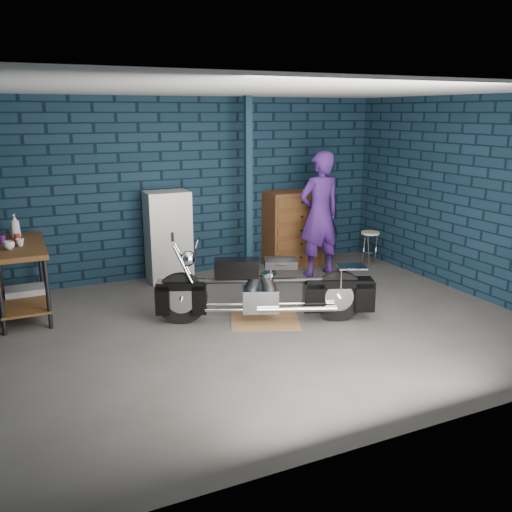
{
  "coord_description": "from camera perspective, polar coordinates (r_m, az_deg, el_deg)",
  "views": [
    {
      "loc": [
        -2.72,
        -5.44,
        2.47
      ],
      "look_at": [
        -0.08,
        0.3,
        0.79
      ],
      "focal_mm": 38.0,
      "sensor_mm": 36.0,
      "label": 1
    }
  ],
  "objects": [
    {
      "name": "bottle",
      "position": [
        7.57,
        -24.02,
        2.9
      ],
      "size": [
        0.15,
        0.15,
        0.31
      ],
      "primitive_type": "imported",
      "rotation": [
        0.0,
        0.0,
        -0.25
      ],
      "color": "gray",
      "rests_on": "workbench"
    },
    {
      "name": "workbench",
      "position": [
        7.33,
        -23.39,
        -2.3
      ],
      "size": [
        0.6,
        1.4,
        0.91
      ],
      "primitive_type": "cube",
      "color": "brown",
      "rests_on": "ground"
    },
    {
      "name": "mug_red",
      "position": [
        7.35,
        -23.84,
        1.76
      ],
      "size": [
        0.08,
        0.08,
        0.1
      ],
      "primitive_type": "cylinder",
      "rotation": [
        0.0,
        0.0,
        0.1
      ],
      "color": "#A51916",
      "rests_on": "workbench"
    },
    {
      "name": "cup_a",
      "position": [
        6.98,
        -24.55,
        1.03
      ],
      "size": [
        0.16,
        0.16,
        0.1
      ],
      "primitive_type": "imported",
      "rotation": [
        0.0,
        0.0,
        0.42
      ],
      "color": "beige",
      "rests_on": "workbench"
    },
    {
      "name": "shop_stool",
      "position": [
        9.22,
        11.86,
        0.83
      ],
      "size": [
        0.36,
        0.36,
        0.55
      ],
      "primitive_type": null,
      "rotation": [
        0.0,
        0.0,
        -0.24
      ],
      "color": "beige",
      "rests_on": "ground"
    },
    {
      "name": "cup_b",
      "position": [
        7.1,
        -23.6,
        1.33
      ],
      "size": [
        0.11,
        0.11,
        0.09
      ],
      "primitive_type": "imported",
      "rotation": [
        0.0,
        0.0,
        0.13
      ],
      "color": "beige",
      "rests_on": "workbench"
    },
    {
      "name": "person",
      "position": [
        8.34,
        6.72,
        4.37
      ],
      "size": [
        0.72,
        0.48,
        1.92
      ],
      "primitive_type": "imported",
      "rotation": [
        0.0,
        0.0,
        3.18
      ],
      "color": "#401D6F",
      "rests_on": "ground"
    },
    {
      "name": "locker",
      "position": [
        8.15,
        -9.21,
        2.02
      ],
      "size": [
        0.63,
        0.45,
        1.35
      ],
      "primitive_type": "cube",
      "color": "beige",
      "rests_on": "ground"
    },
    {
      "name": "support_post",
      "position": [
        8.16,
        -0.83,
        7.03
      ],
      "size": [
        0.1,
        0.1,
        2.7
      ],
      "primitive_type": "cube",
      "color": "#112736",
      "rests_on": "ground"
    },
    {
      "name": "mug_purple",
      "position": [
        7.31,
        -25.13,
        1.58
      ],
      "size": [
        0.1,
        0.1,
        0.11
      ],
      "primitive_type": "cylinder",
      "rotation": [
        0.0,
        0.0,
        0.34
      ],
      "color": "#521964",
      "rests_on": "workbench"
    },
    {
      "name": "motorcycle",
      "position": [
        6.48,
        0.98,
        -2.84
      ],
      "size": [
        2.3,
        1.41,
        0.99
      ],
      "primitive_type": null,
      "rotation": [
        0.0,
        0.0,
        -0.39
      ],
      "color": "black",
      "rests_on": "ground"
    },
    {
      "name": "room_walls",
      "position": [
        6.61,
        -0.29,
        9.99
      ],
      "size": [
        6.02,
        5.01,
        2.71
      ],
      "color": "#0E202E",
      "rests_on": "ground"
    },
    {
      "name": "drip_mat",
      "position": [
        6.65,
        0.96,
        -6.86
      ],
      "size": [
        1.0,
        0.89,
        0.01
      ],
      "primitive_type": "cube",
      "rotation": [
        0.0,
        0.0,
        -0.39
      ],
      "color": "brown",
      "rests_on": "ground"
    },
    {
      "name": "tool_chest",
      "position": [
        8.95,
        3.99,
        2.91
      ],
      "size": [
        0.92,
        0.51,
        1.23
      ],
      "primitive_type": "cube",
      "color": "brown",
      "rests_on": "ground"
    },
    {
      "name": "ground",
      "position": [
        6.57,
        1.74,
        -7.19
      ],
      "size": [
        6.0,
        6.0,
        0.0
      ],
      "primitive_type": "plane",
      "color": "#4E4C49",
      "rests_on": "ground"
    },
    {
      "name": "storage_bin",
      "position": [
        7.6,
        -23.05,
        -4.13
      ],
      "size": [
        0.47,
        0.34,
        0.29
      ],
      "primitive_type": "cube",
      "color": "gray",
      "rests_on": "ground"
    }
  ]
}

